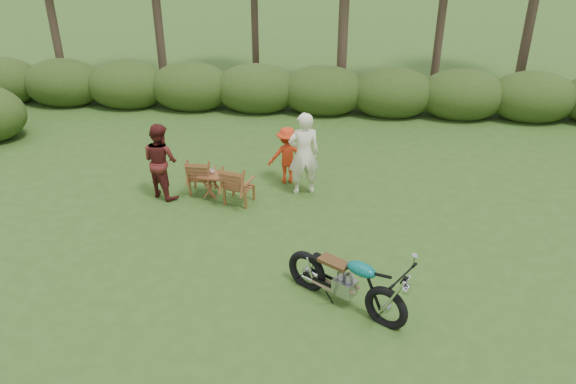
# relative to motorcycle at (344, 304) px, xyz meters

# --- Properties ---
(ground) EXTENTS (80.00, 80.00, 0.00)m
(ground) POSITION_rel_motorcycle_xyz_m (-0.73, -0.02, 0.00)
(ground) COLOR #2B4A18
(ground) RESTS_ON ground
(motorcycle) EXTENTS (2.17, 1.80, 1.19)m
(motorcycle) POSITION_rel_motorcycle_xyz_m (0.00, 0.00, 0.00)
(motorcycle) COLOR #0B998F
(motorcycle) RESTS_ON ground
(lawn_chair_right) EXTENTS (0.75, 0.75, 0.89)m
(lawn_chair_right) POSITION_rel_motorcycle_xyz_m (-2.23, 3.13, 0.00)
(lawn_chair_right) COLOR brown
(lawn_chair_right) RESTS_ON ground
(lawn_chair_left) EXTENTS (0.60, 0.60, 0.85)m
(lawn_chair_left) POSITION_rel_motorcycle_xyz_m (-3.10, 3.50, 0.00)
(lawn_chair_left) COLOR brown
(lawn_chair_left) RESTS_ON ground
(side_table) EXTENTS (0.58, 0.50, 0.56)m
(side_table) POSITION_rel_motorcycle_xyz_m (-2.84, 3.28, 0.28)
(side_table) COLOR #612D18
(side_table) RESTS_ON ground
(cup) EXTENTS (0.16, 0.16, 0.09)m
(cup) POSITION_rel_motorcycle_xyz_m (-2.84, 3.33, 0.60)
(cup) COLOR beige
(cup) RESTS_ON side_table
(adult_a) EXTENTS (0.76, 0.60, 1.84)m
(adult_a) POSITION_rel_motorcycle_xyz_m (-0.92, 3.71, 0.00)
(adult_a) COLOR beige
(adult_a) RESTS_ON ground
(adult_b) EXTENTS (1.00, 0.94, 1.64)m
(adult_b) POSITION_rel_motorcycle_xyz_m (-3.90, 3.29, 0.00)
(adult_b) COLOR #521A17
(adult_b) RESTS_ON ground
(child) EXTENTS (0.93, 0.66, 1.31)m
(child) POSITION_rel_motorcycle_xyz_m (-1.32, 4.20, 0.00)
(child) COLOR red
(child) RESTS_ON ground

